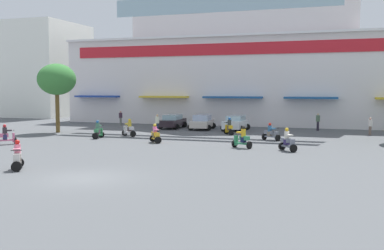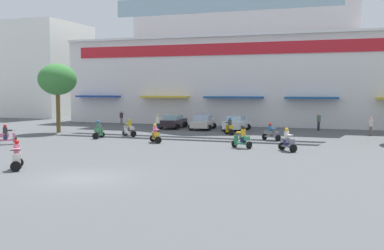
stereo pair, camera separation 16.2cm
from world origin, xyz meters
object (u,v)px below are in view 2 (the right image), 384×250
Objects in this scene: scooter_rider_7 at (155,135)px; pedestrian_4 at (121,117)px; scooter_rider_3 at (229,127)px; scooter_rider_2 at (242,139)px; scooter_rider_5 at (271,133)px; scooter_rider_8 at (98,131)px; parked_car_0 at (173,121)px; scooter_rider_1 at (287,142)px; pedestrian_0 at (158,122)px; plaza_tree_0 at (57,80)px; scooter_rider_0 at (7,136)px; parked_car_1 at (203,122)px; scooter_rider_6 at (129,129)px; pedestrian_3 at (371,125)px; parked_car_2 at (236,123)px; scooter_rider_4 at (17,157)px; pedestrian_2 at (319,121)px.

pedestrian_4 reaches higher than scooter_rider_7.
scooter_rider_7 is at bearing -117.46° from scooter_rider_3.
scooter_rider_5 is at bearing 77.19° from scooter_rider_2.
pedestrian_4 is (-4.31, 12.27, 0.29)m from scooter_rider_8.
parked_car_0 is at bearing -12.46° from pedestrian_4.
scooter_rider_1 is at bearing -70.85° from scooter_rider_5.
scooter_rider_3 is at bearing 62.54° from scooter_rider_7.
scooter_rider_2 is 0.94× the size of pedestrian_0.
plaza_tree_0 reaches higher than parked_car_0.
pedestrian_0 is at bearing -89.40° from parked_car_0.
pedestrian_0 is (6.85, 12.34, 0.33)m from scooter_rider_0.
parked_car_1 is 2.36× the size of pedestrian_0.
scooter_rider_6 is at bearing -100.06° from pedestrian_0.
scooter_rider_1 is at bearing -36.64° from pedestrian_4.
pedestrian_4 reaches higher than pedestrian_3.
scooter_rider_8 is at bearing -70.64° from pedestrian_4.
pedestrian_3 is at bearing -1.52° from parked_car_1.
scooter_rider_3 is at bearing -85.72° from parked_car_2.
parked_car_0 is 3.01× the size of scooter_rider_0.
plaza_tree_0 is at bearing 119.24° from scooter_rider_4.
pedestrian_0 is at bearing -131.46° from parked_car_1.
scooter_rider_0 reaches higher than parked_car_1.
scooter_rider_6 is at bearing -59.03° from pedestrian_4.
scooter_rider_5 is 11.83m from pedestrian_0.
scooter_rider_1 is at bearing -114.48° from pedestrian_3.
scooter_rider_7 is (10.00, 4.51, -0.02)m from scooter_rider_0.
plaza_tree_0 is 4.11× the size of scooter_rider_3.
scooter_rider_3 reaches higher than parked_car_2.
scooter_rider_0 is at bearing -122.28° from parked_car_1.
scooter_rider_5 is 14.11m from scooter_rider_8.
scooter_rider_6 is at bearing 138.88° from scooter_rider_7.
pedestrian_0 is at bearing 138.96° from scooter_rider_2.
pedestrian_3 reaches higher than scooter_rider_6.
scooter_rider_6 is at bearing -7.07° from plaza_tree_0.
scooter_rider_2 reaches higher than scooter_rider_6.
pedestrian_3 is at bearing 31.21° from scooter_rider_0.
pedestrian_3 is (15.83, 11.14, 0.28)m from scooter_rider_7.
scooter_rider_2 is 1.02× the size of scooter_rider_4.
scooter_rider_6 is 0.97× the size of pedestrian_3.
pedestrian_0 is at bearing 177.53° from scooter_rider_3.
plaza_tree_0 is 12.21m from parked_car_0.
scooter_rider_0 is 11.35m from scooter_rider_4.
scooter_rider_3 is at bearing 109.70° from scooter_rider_2.
parked_car_1 is 2.60× the size of scooter_rider_6.
scooter_rider_1 reaches higher than parked_car_2.
scooter_rider_0 is at bearing 133.49° from scooter_rider_4.
scooter_rider_8 is (-9.56, -6.32, -0.03)m from scooter_rider_3.
parked_car_1 reaches higher than scooter_rider_5.
scooter_rider_6 is 0.90× the size of pedestrian_2.
pedestrian_3 reaches higher than parked_car_2.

